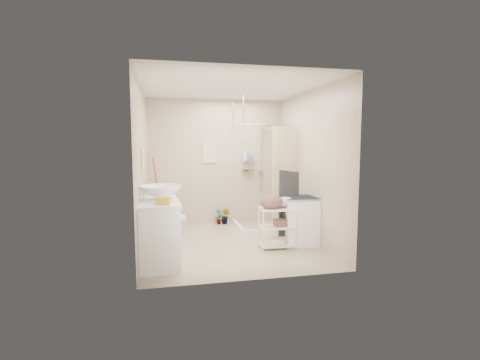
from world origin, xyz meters
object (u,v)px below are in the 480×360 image
object	(u,v)px
laundry_rack	(277,224)
washing_machine	(299,220)
toilet	(167,219)
vanity	(158,232)

from	to	relation	value
laundry_rack	washing_machine	bearing A→B (deg)	21.04
toilet	laundry_rack	xyz separation A→B (m)	(1.75, -0.90, 0.04)
vanity	washing_machine	world-z (taller)	vanity
washing_machine	vanity	bearing A→B (deg)	-163.58
toilet	washing_machine	bearing A→B (deg)	-113.07
vanity	washing_machine	bearing A→B (deg)	9.09
toilet	washing_machine	world-z (taller)	washing_machine
washing_machine	laundry_rack	distance (m)	0.45
washing_machine	laundry_rack	bearing A→B (deg)	-158.28
vanity	toilet	size ratio (longest dim) A/B	1.46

